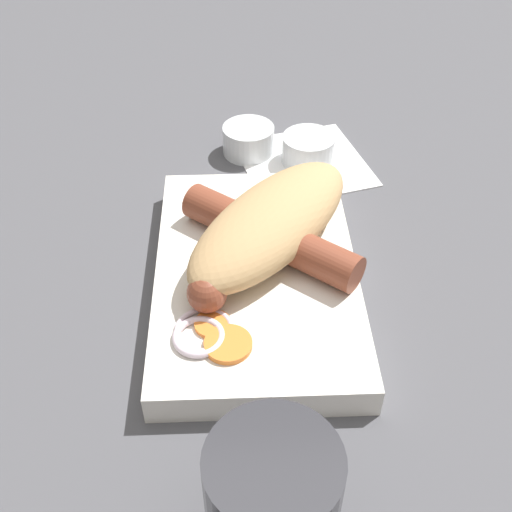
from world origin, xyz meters
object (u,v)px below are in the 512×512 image
Objects in this scene: bread_roll at (271,223)px; condiment_cup_near at (308,151)px; sausage at (270,235)px; drink_glass at (264,511)px; food_tray at (256,277)px; condiment_cup_far at (247,141)px.

bread_roll is 3.67× the size of condiment_cup_near.
bread_roll is 1.26× the size of sausage.
bread_roll is 0.25m from drink_glass.
bread_roll is at bearing 152.75° from food_tray.
drink_glass reaches higher than food_tray.
food_tray is at bearing 178.92° from drink_glass.
food_tray is 0.22m from drink_glass.
bread_roll is at bearing -16.88° from condiment_cup_near.
drink_glass is (0.24, -0.02, 0.00)m from bread_roll.
bread_roll is 0.01m from sausage.
drink_glass is at bearing -0.39° from condiment_cup_far.
condiment_cup_near is 0.41m from drink_glass.
condiment_cup_far is (-0.21, -0.00, 0.00)m from food_tray.
condiment_cup_far is at bearing -108.43° from condiment_cup_near.
sausage is at bearing 4.03° from condiment_cup_far.
condiment_cup_near is 0.53× the size of drink_glass.
condiment_cup_far is 0.53× the size of drink_glass.
sausage reaches higher than condiment_cup_far.
sausage is (-0.02, 0.01, 0.03)m from food_tray.
food_tray is 0.21m from condiment_cup_far.
sausage reaches higher than food_tray.
drink_glass is at bearing -4.10° from bread_roll.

